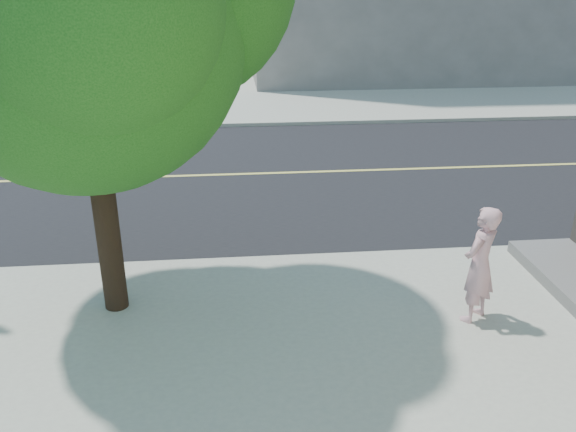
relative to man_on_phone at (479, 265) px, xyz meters
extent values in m
cube|color=black|center=(-7.06, 6.58, -0.90)|extent=(140.00, 9.00, 0.01)
cube|color=#A4A594|center=(6.44, 23.58, -0.84)|extent=(29.00, 25.00, 0.12)
imported|color=#DA9FA6|center=(0.00, 0.00, 0.00)|extent=(0.68, 0.65, 1.57)
cylinder|color=black|center=(-4.70, 0.75, 0.77)|extent=(0.31, 0.31, 3.10)
sphere|color=#26651B|center=(-4.70, 0.75, 2.84)|extent=(3.79, 3.79, 3.79)
sphere|color=#26651B|center=(-4.35, -0.20, 3.10)|extent=(2.59, 2.59, 2.59)
camera|label=1|loc=(-3.05, -6.37, 3.42)|focal=36.72mm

